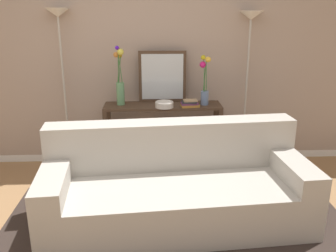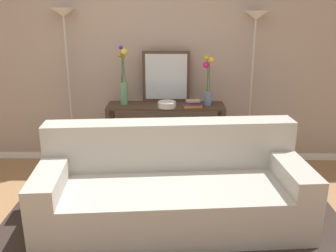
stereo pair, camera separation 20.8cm
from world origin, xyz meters
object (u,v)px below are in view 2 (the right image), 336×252
Objects in this scene: console_table at (166,125)px; floor_lamp_right at (254,47)px; vase_tall_flowers at (124,81)px; vase_short_flowers at (208,84)px; book_row_under_console at (135,163)px; wall_mirror at (166,77)px; couch at (172,190)px; floor_lamp_left at (66,44)px; fruit_bowl at (167,104)px; book_stack at (192,104)px.

console_table is 0.74× the size of floor_lamp_right.
vase_tall_flowers is 0.98m from vase_short_flowers.
wall_mirror is at bearing 21.09° from book_row_under_console.
floor_lamp_right is (0.93, 1.30, 1.15)m from couch.
floor_lamp_right is (2.17, 0.00, -0.03)m from floor_lamp_left.
vase_short_flowers is at bearing -1.11° from book_row_under_console.
vase_short_flowers is at bearing -164.20° from floor_lamp_right.
couch is at bearing -125.64° from floor_lamp_right.
floor_lamp_right is (1.01, 0.13, 0.90)m from console_table.
fruit_bowl is (0.01, -0.26, -0.27)m from wall_mirror.
vase_tall_flowers is at bearing -166.55° from wall_mirror.
floor_lamp_left is 0.79m from vase_tall_flowers.
book_stack is (0.80, -0.13, -0.23)m from vase_tall_flowers.
vase_short_flowers is 2.77× the size of fruit_bowl.
couch is at bearing -86.32° from fruit_bowl.
console_table is (-0.08, 1.17, 0.25)m from couch.
vase_short_flowers is (0.48, -0.17, -0.05)m from wall_mirror.
floor_lamp_right is at bearing 0.00° from floor_lamp_left.
wall_mirror is at bearing 92.75° from fruit_bowl.
floor_lamp_left is (-1.16, 0.13, 0.93)m from console_table.
floor_lamp_left reaches higher than floor_lamp_right.
wall_mirror reaches higher than couch.
fruit_bowl is at bearing -168.46° from vase_short_flowers.
vase_short_flowers is at bearing -2.90° from vase_tall_flowers.
floor_lamp_right is 1.56m from vase_tall_flowers.
book_stack is (-0.71, -0.24, -0.62)m from floor_lamp_right.
floor_lamp_left reaches higher than couch.
floor_lamp_right reaches higher than wall_mirror.
vase_tall_flowers is 0.84m from book_stack.
vase_tall_flowers is at bearing 163.98° from fruit_bowl.
couch is at bearing -101.94° from book_stack.
wall_mirror reaches higher than book_row_under_console.
wall_mirror is at bearing 13.45° from vase_tall_flowers.
couch is 1.54m from vase_tall_flowers.
couch is 1.43m from vase_short_flowers.
couch is 1.21m from book_stack.
fruit_bowl is at bearing -15.62° from book_row_under_console.
floor_lamp_left is at bearing 133.73° from couch.
console_table is 0.72× the size of floor_lamp_left.
couch is at bearing -85.93° from console_table.
book_stack is at bearing -18.38° from console_table.
book_stack is (0.31, -0.10, 0.28)m from console_table.
fruit_bowl is at bearing -16.02° from vase_tall_flowers.
floor_lamp_left is at bearing 171.47° from vase_tall_flowers.
vase_tall_flowers is (-0.57, 1.20, 0.77)m from couch.
fruit_bowl is (0.02, -0.11, 0.28)m from console_table.
book_row_under_console is (-0.39, 0.00, -0.50)m from console_table.
vase_tall_flowers reaches higher than fruit_bowl.
vase_short_flowers reaches higher than couch.
console_table is 2.03× the size of vase_tall_flowers.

